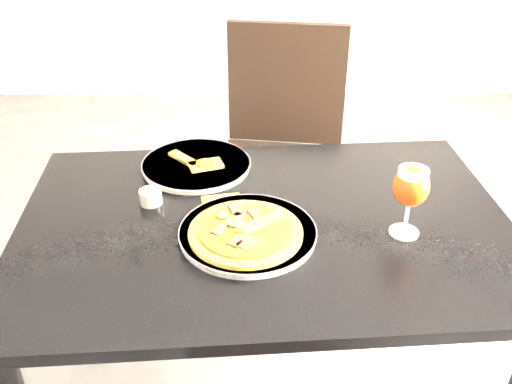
{
  "coord_description": "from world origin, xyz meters",
  "views": [
    {
      "loc": [
        0.06,
        -0.88,
        1.53
      ],
      "look_at": [
        0.07,
        0.28,
        0.83
      ],
      "focal_mm": 40.0,
      "sensor_mm": 36.0,
      "label": 1
    }
  ],
  "objects_px": {
    "beer_glass": "(411,187)",
    "dining_table": "(265,250)",
    "chair_far": "(282,153)",
    "pizza": "(246,231)"
  },
  "relations": [
    {
      "from": "dining_table",
      "to": "chair_far",
      "type": "height_order",
      "value": "chair_far"
    },
    {
      "from": "chair_far",
      "to": "pizza",
      "type": "relative_size",
      "value": 3.78
    },
    {
      "from": "chair_far",
      "to": "pizza",
      "type": "distance_m",
      "value": 0.86
    },
    {
      "from": "chair_far",
      "to": "pizza",
      "type": "xyz_separation_m",
      "value": [
        -0.12,
        -0.83,
        0.23
      ]
    },
    {
      "from": "pizza",
      "to": "chair_far",
      "type": "bearing_deg",
      "value": 81.44
    },
    {
      "from": "dining_table",
      "to": "beer_glass",
      "type": "relative_size",
      "value": 7.11
    },
    {
      "from": "pizza",
      "to": "beer_glass",
      "type": "distance_m",
      "value": 0.39
    },
    {
      "from": "chair_far",
      "to": "beer_glass",
      "type": "distance_m",
      "value": 0.9
    },
    {
      "from": "beer_glass",
      "to": "dining_table",
      "type": "bearing_deg",
      "value": 170.43
    },
    {
      "from": "chair_far",
      "to": "pizza",
      "type": "bearing_deg",
      "value": -90.24
    }
  ]
}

